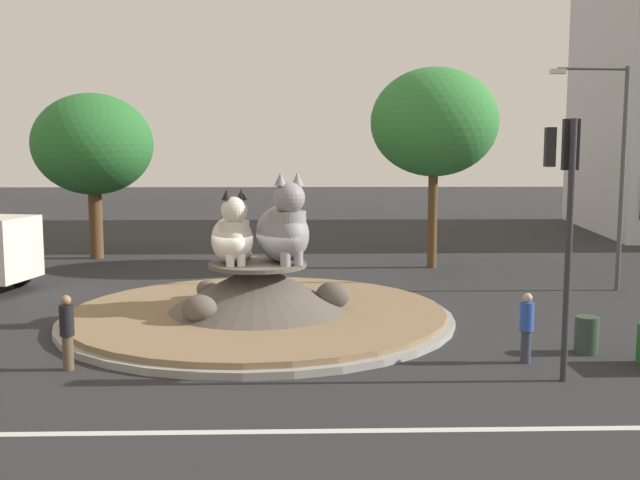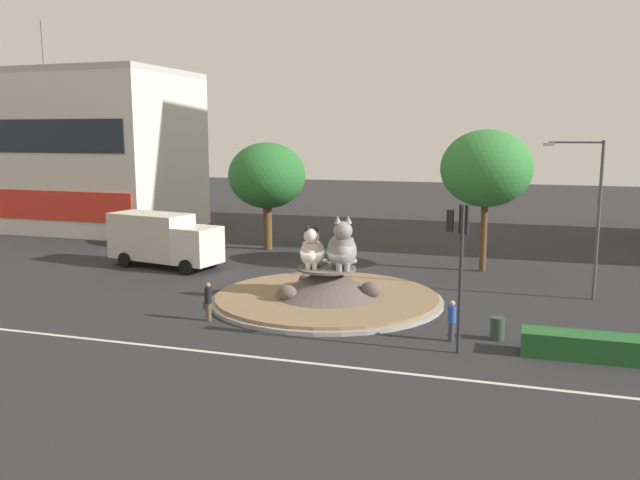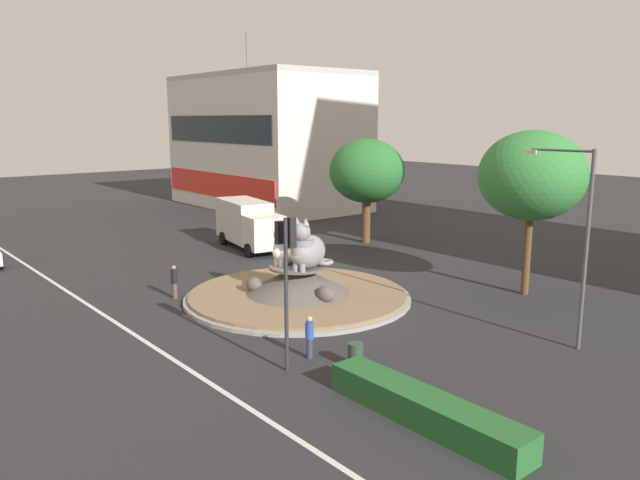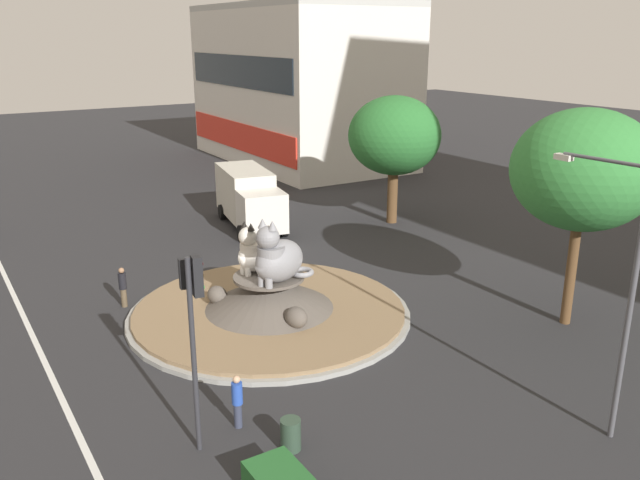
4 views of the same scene
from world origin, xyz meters
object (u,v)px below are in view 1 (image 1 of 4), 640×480
Objects in this scene: traffic_light_mast at (566,192)px; second_tree_near_tower at (93,145)px; broadleaf_tree_behind_island at (434,123)px; pedestrian_blue_shirt at (527,326)px; streetlight_arm at (614,161)px; pedestrian_black_shirt at (67,330)px; cat_statue_white at (233,236)px; cat_statue_grey at (284,230)px; litter_bin at (586,335)px.

second_tree_near_tower is at bearing 48.16° from traffic_light_mast.
pedestrian_blue_shirt is at bearing -91.37° from broadleaf_tree_behind_island.
streetlight_arm is 4.55× the size of pedestrian_black_shirt.
cat_statue_white is 1.45m from cat_statue_grey.
pedestrian_black_shirt is at bearing -65.12° from cat_statue_grey.
cat_statue_white is at bearing -59.67° from second_tree_near_tower.
cat_statue_grey is at bearing 16.92° from streetlight_arm.
cat_statue_white is at bearing 62.47° from traffic_light_mast.
pedestrian_black_shirt is at bearing -127.14° from broadleaf_tree_behind_island.
broadleaf_tree_behind_island is 18.37m from pedestrian_black_shirt.
traffic_light_mast is 0.67× the size of broadleaf_tree_behind_island.
pedestrian_black_shirt is 1.88× the size of litter_bin.
traffic_light_mast is 6.10× the size of litter_bin.
traffic_light_mast is 11.13m from pedestrian_black_shirt.
broadleaf_tree_behind_island is 15.12m from second_tree_near_tower.
streetlight_arm is 9.65m from litter_bin.
cat_statue_white is 9.64m from litter_bin.
traffic_light_mast is 3.38m from pedestrian_blue_shirt.
streetlight_arm is 18.58m from pedestrian_black_shirt.
pedestrian_blue_shirt is (-0.32, 1.24, -3.13)m from traffic_light_mast.
second_tree_near_tower is at bearing -163.05° from cat_statue_white.
cat_statue_white is 5.76m from pedestrian_black_shirt.
traffic_light_mast is (7.39, -5.45, 1.54)m from cat_statue_white.
second_tree_near_tower is 0.96× the size of streetlight_arm.
pedestrian_blue_shirt is (-5.60, -8.59, -3.65)m from streetlight_arm.
cat_statue_grey reaches higher than pedestrian_black_shirt.
cat_statue_grey is 8.30m from traffic_light_mast.
second_tree_near_tower reaches higher than traffic_light_mast.
broadleaf_tree_behind_island reaches higher than cat_statue_grey.
cat_statue_grey is 0.34× the size of broadleaf_tree_behind_island.
second_tree_near_tower is 4.55× the size of pedestrian_blue_shirt.
streetlight_arm is (20.05, -8.24, -0.61)m from second_tree_near_tower.
cat_statue_white is 14.86m from second_tree_near_tower.
broadleaf_tree_behind_island is at bearing -11.65° from second_tree_near_tower.
second_tree_near_tower is 22.59m from pedestrian_blue_shirt.
traffic_light_mast is at bearing 58.11° from streetlight_arm.
pedestrian_black_shirt is (-10.65, 0.96, -3.09)m from traffic_light_mast.
broadleaf_tree_behind_island is 14.24m from litter_bin.
broadleaf_tree_behind_island reaches higher than traffic_light_mast.
second_tree_near_tower reaches higher than pedestrian_blue_shirt.
streetlight_arm is at bearing 90.72° from cat_statue_grey.
traffic_light_mast is 4.30m from litter_bin.
pedestrian_black_shirt is (-4.69, -4.65, -1.72)m from cat_statue_grey.
cat_statue_grey reaches higher than pedestrian_blue_shirt.
traffic_light_mast is 0.74× the size of second_tree_near_tower.
broadleaf_tree_behind_island is at bearing 83.04° from pedestrian_black_shirt.
litter_bin is at bearing 43.86° from cat_statue_grey.
streetlight_arm reaches higher than cat_statue_grey.
litter_bin is (8.77, -3.46, -2.01)m from cat_statue_white.
broadleaf_tree_behind_island is 9.17× the size of litter_bin.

